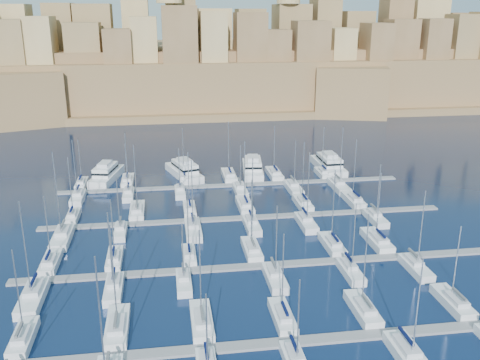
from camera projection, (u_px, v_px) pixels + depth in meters
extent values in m
plane|color=black|center=(255.00, 238.00, 101.94)|extent=(600.00, 600.00, 0.00)
cube|color=slate|center=(299.00, 341.00, 69.83)|extent=(84.00, 2.00, 0.40)
cube|color=slate|center=(267.00, 265.00, 90.57)|extent=(84.00, 2.00, 0.40)
cube|color=slate|center=(247.00, 218.00, 111.31)|extent=(84.00, 2.00, 0.40)
cube|color=slate|center=(233.00, 185.00, 132.05)|extent=(84.00, 2.00, 0.40)
cube|color=white|center=(23.00, 339.00, 69.79)|extent=(2.56, 8.52, 1.63)
cube|color=silver|center=(21.00, 335.00, 68.63)|extent=(1.79, 3.83, 0.70)
cylinder|color=#9EA0A8|center=(18.00, 292.00, 68.16)|extent=(0.18, 0.18, 11.76)
cube|color=#595B60|center=(19.00, 330.00, 67.91)|extent=(0.35, 3.41, 0.35)
cube|color=white|center=(117.00, 328.00, 72.08)|extent=(2.97, 9.89, 1.69)
cube|color=silver|center=(116.00, 325.00, 70.78)|extent=(2.08, 4.45, 0.70)
cylinder|color=#9EA0A8|center=(114.00, 274.00, 70.14)|extent=(0.18, 0.18, 14.07)
cube|color=#595B60|center=(115.00, 320.00, 69.99)|extent=(0.35, 3.96, 0.35)
cube|color=white|center=(202.00, 322.00, 73.49)|extent=(2.87, 9.58, 1.68)
cube|color=silver|center=(202.00, 318.00, 72.23)|extent=(2.01, 4.31, 0.70)
cylinder|color=#9EA0A8|center=(200.00, 274.00, 71.75)|extent=(0.18, 0.18, 12.74)
cube|color=#595B60|center=(202.00, 314.00, 71.46)|extent=(0.35, 3.83, 0.35)
cube|color=white|center=(282.00, 318.00, 74.63)|extent=(2.60, 8.68, 1.63)
cube|color=silver|center=(284.00, 314.00, 73.45)|extent=(1.82, 3.91, 0.70)
cylinder|color=#9EA0A8|center=(283.00, 273.00, 73.01)|extent=(0.18, 0.18, 11.69)
cube|color=#060E38|center=(285.00, 309.00, 72.72)|extent=(0.35, 3.47, 0.35)
cube|color=white|center=(363.00, 310.00, 76.51)|extent=(2.77, 9.23, 1.66)
cube|color=silver|center=(366.00, 306.00, 75.28)|extent=(1.94, 4.15, 0.70)
cylinder|color=#9EA0A8|center=(365.00, 260.00, 74.60)|extent=(0.18, 0.18, 13.73)
cube|color=#595B60|center=(367.00, 301.00, 74.52)|extent=(0.35, 3.69, 0.35)
cube|color=white|center=(453.00, 303.00, 78.33)|extent=(2.72, 9.07, 1.65)
cube|color=silver|center=(457.00, 299.00, 77.11)|extent=(1.91, 4.08, 0.70)
cylinder|color=#9EA0A8|center=(456.00, 262.00, 76.81)|extent=(0.18, 0.18, 11.12)
cube|color=#595B60|center=(459.00, 294.00, 76.37)|extent=(0.35, 3.63, 0.35)
cylinder|color=#9EA0A8|center=(101.00, 323.00, 57.57)|extent=(0.18, 0.18, 15.85)
cube|color=silver|center=(207.00, 360.00, 63.72)|extent=(1.68, 3.60, 0.70)
cylinder|color=#9EA0A8|center=(207.00, 333.00, 61.18)|extent=(0.18, 0.18, 9.96)
cube|color=#060E38|center=(206.00, 351.00, 63.78)|extent=(0.35, 3.20, 0.35)
cube|color=silver|center=(294.00, 353.00, 65.13)|extent=(1.72, 3.68, 0.70)
cylinder|color=#9EA0A8|center=(298.00, 322.00, 62.41)|extent=(0.18, 0.18, 10.96)
cube|color=#060E38|center=(294.00, 343.00, 65.19)|extent=(0.35, 3.27, 0.35)
cube|color=white|center=(410.00, 359.00, 65.80)|extent=(2.99, 9.97, 1.70)
cube|color=silver|center=(407.00, 346.00, 66.37)|extent=(2.09, 4.49, 0.70)
cylinder|color=#9EA0A8|center=(417.00, 309.00, 63.12)|extent=(0.18, 0.18, 12.85)
cube|color=#060E38|center=(406.00, 336.00, 66.52)|extent=(0.35, 3.99, 0.35)
cube|color=white|center=(51.00, 263.00, 90.59)|extent=(2.65, 8.82, 1.64)
cube|color=silver|center=(49.00, 259.00, 89.40)|extent=(1.85, 3.97, 0.70)
cylinder|color=#9EA0A8|center=(47.00, 228.00, 89.06)|extent=(0.18, 0.18, 11.10)
cube|color=#060E38|center=(48.00, 255.00, 88.66)|extent=(0.35, 3.53, 0.35)
cube|color=white|center=(115.00, 260.00, 91.90)|extent=(2.55, 8.50, 1.62)
cube|color=silver|center=(114.00, 256.00, 90.74)|extent=(1.78, 3.82, 0.70)
cylinder|color=#9EA0A8|center=(112.00, 227.00, 90.52)|extent=(0.18, 0.18, 10.10)
cube|color=#060E38|center=(113.00, 251.00, 90.02)|extent=(0.35, 3.40, 0.35)
cube|color=white|center=(189.00, 256.00, 93.22)|extent=(2.27, 7.58, 1.58)
cube|color=silver|center=(189.00, 252.00, 92.16)|extent=(1.59, 3.41, 0.70)
cylinder|color=#9EA0A8|center=(188.00, 220.00, 91.57)|extent=(0.18, 0.18, 11.64)
cube|color=#060E38|center=(189.00, 248.00, 91.49)|extent=(0.35, 3.03, 0.35)
cube|color=white|center=(252.00, 250.00, 95.47)|extent=(2.73, 9.10, 1.65)
cube|color=silver|center=(253.00, 246.00, 94.26)|extent=(1.91, 4.09, 0.70)
cylinder|color=#9EA0A8|center=(252.00, 213.00, 93.78)|extent=(0.18, 0.18, 12.28)
cube|color=#595B60|center=(253.00, 242.00, 93.51)|extent=(0.35, 3.64, 0.35)
cube|color=white|center=(332.00, 245.00, 97.56)|extent=(2.76, 9.19, 1.66)
cube|color=silver|center=(334.00, 241.00, 96.33)|extent=(1.93, 4.14, 0.70)
cylinder|color=#9EA0A8|center=(333.00, 206.00, 95.71)|extent=(0.18, 0.18, 13.36)
cube|color=#060E38|center=(335.00, 237.00, 95.58)|extent=(0.35, 3.68, 0.35)
cube|color=white|center=(377.00, 241.00, 99.16)|extent=(3.01, 10.04, 1.70)
cube|color=silver|center=(379.00, 237.00, 97.85)|extent=(2.11, 4.52, 0.70)
cylinder|color=#9EA0A8|center=(379.00, 205.00, 97.50)|extent=(0.18, 0.18, 12.29)
cube|color=#060E38|center=(381.00, 233.00, 97.05)|extent=(0.35, 4.02, 0.35)
cube|color=white|center=(33.00, 299.00, 79.47)|extent=(3.18, 10.60, 1.73)
cube|color=silver|center=(33.00, 288.00, 80.10)|extent=(2.23, 4.77, 0.70)
cylinder|color=#9EA0A8|center=(25.00, 250.00, 76.47)|extent=(0.18, 0.18, 14.73)
cube|color=#060E38|center=(33.00, 280.00, 80.28)|extent=(0.35, 4.24, 0.35)
cube|color=white|center=(114.00, 290.00, 81.94)|extent=(2.64, 8.81, 1.64)
cube|color=silver|center=(114.00, 281.00, 82.42)|extent=(1.85, 3.96, 0.70)
cylinder|color=#9EA0A8|center=(110.00, 250.00, 79.44)|extent=(0.18, 0.18, 12.13)
cube|color=#060E38|center=(113.00, 273.00, 82.52)|extent=(0.35, 3.52, 0.35)
cube|color=white|center=(184.00, 284.00, 83.95)|extent=(2.31, 7.71, 1.59)
cube|color=silver|center=(183.00, 275.00, 84.33)|extent=(1.62, 3.47, 0.70)
cylinder|color=#9EA0A8|center=(183.00, 252.00, 81.87)|extent=(0.18, 0.18, 9.66)
cube|color=#595B60|center=(183.00, 268.00, 84.37)|extent=(0.35, 3.09, 0.35)
cube|color=white|center=(275.00, 279.00, 85.31)|extent=(2.71, 9.03, 1.65)
cube|color=silver|center=(274.00, 270.00, 85.80)|extent=(1.90, 4.06, 0.70)
cylinder|color=#9EA0A8|center=(276.00, 242.00, 82.83)|extent=(0.18, 0.18, 11.82)
cube|color=#595B60|center=(274.00, 263.00, 85.91)|extent=(0.35, 3.61, 0.35)
cube|color=white|center=(351.00, 273.00, 87.41)|extent=(2.49, 8.29, 1.61)
cube|color=silver|center=(349.00, 264.00, 87.84)|extent=(1.74, 3.73, 0.70)
cylinder|color=#9EA0A8|center=(354.00, 237.00, 85.03)|extent=(0.18, 0.18, 11.43)
cube|color=#060E38|center=(349.00, 257.00, 87.91)|extent=(0.35, 3.32, 0.35)
cube|color=white|center=(416.00, 269.00, 88.76)|extent=(2.61, 8.69, 1.63)
cube|color=silver|center=(414.00, 260.00, 89.22)|extent=(1.83, 3.91, 0.70)
cylinder|color=#9EA0A8|center=(422.00, 229.00, 86.12)|extent=(0.18, 0.18, 13.01)
cube|color=#595B60|center=(414.00, 253.00, 89.31)|extent=(0.35, 3.48, 0.35)
cube|color=white|center=(73.00, 217.00, 110.85)|extent=(2.29, 7.64, 1.58)
cube|color=silver|center=(72.00, 213.00, 109.79)|extent=(1.61, 3.44, 0.70)
cylinder|color=#9EA0A8|center=(70.00, 185.00, 109.14)|extent=(0.18, 0.18, 12.05)
cube|color=#060E38|center=(71.00, 209.00, 109.11)|extent=(0.35, 3.06, 0.35)
cube|color=white|center=(137.00, 212.00, 113.72)|extent=(2.99, 9.96, 1.70)
cube|color=silver|center=(137.00, 208.00, 112.42)|extent=(2.09, 4.48, 0.70)
cylinder|color=#9EA0A8|center=(135.00, 177.00, 111.86)|extent=(0.18, 0.18, 13.67)
cube|color=#595B60|center=(136.00, 204.00, 111.63)|extent=(0.35, 3.98, 0.35)
cube|color=white|center=(190.00, 210.00, 114.55)|extent=(2.53, 8.45, 1.62)
cube|color=silver|center=(190.00, 207.00, 113.40)|extent=(1.77, 3.80, 0.70)
cylinder|color=#9EA0A8|center=(189.00, 180.00, 112.88)|extent=(0.18, 0.18, 12.00)
cube|color=#060E38|center=(190.00, 203.00, 112.68)|extent=(0.35, 3.38, 0.35)
cube|color=white|center=(245.00, 206.00, 116.90)|extent=(2.98, 9.92, 1.70)
cube|color=silver|center=(246.00, 203.00, 115.60)|extent=(2.08, 4.46, 0.70)
cylinder|color=#9EA0A8|center=(245.00, 172.00, 115.04)|extent=(0.18, 0.18, 13.60)
cube|color=#060E38|center=(246.00, 199.00, 114.81)|extent=(0.35, 3.97, 0.35)
cube|color=white|center=(303.00, 204.00, 118.37)|extent=(2.78, 9.27, 1.66)
cube|color=silver|center=(304.00, 200.00, 117.14)|extent=(1.95, 4.17, 0.70)
cylinder|color=#9EA0A8|center=(303.00, 171.00, 116.55)|extent=(0.18, 0.18, 13.18)
cube|color=#060E38|center=(305.00, 196.00, 116.38)|extent=(0.35, 3.71, 0.35)
cube|color=white|center=(353.00, 201.00, 120.16)|extent=(2.89, 9.63, 1.68)
cube|color=silver|center=(355.00, 197.00, 118.89)|extent=(2.02, 4.33, 0.70)
cylinder|color=#9EA0A8|center=(355.00, 169.00, 118.35)|extent=(0.18, 0.18, 13.22)
cube|color=#060E38|center=(356.00, 194.00, 118.12)|extent=(0.35, 3.85, 0.35)
cube|color=white|center=(62.00, 238.00, 100.33)|extent=(3.16, 10.53, 1.73)
cube|color=silver|center=(63.00, 230.00, 100.96)|extent=(2.21, 4.74, 0.70)
cylinder|color=#9EA0A8|center=(57.00, 195.00, 97.13)|extent=(0.18, 0.18, 16.10)
cube|color=#595B60|center=(62.00, 224.00, 101.13)|extent=(0.35, 4.21, 0.35)
cube|color=white|center=(120.00, 233.00, 103.19)|extent=(2.29, 7.62, 1.58)
cube|color=silver|center=(120.00, 226.00, 103.56)|extent=(1.60, 3.43, 0.70)
cylinder|color=#9EA0A8|center=(118.00, 204.00, 100.97)|extent=(0.18, 0.18, 10.61)
cube|color=#595B60|center=(120.00, 220.00, 103.60)|extent=(0.35, 3.05, 0.35)
cube|color=white|center=(193.00, 231.00, 103.95)|extent=(3.01, 10.04, 1.70)
cube|color=silver|center=(193.00, 223.00, 104.53)|extent=(2.11, 4.52, 0.70)
cylinder|color=#9EA0A8|center=(192.00, 195.00, 101.17)|extent=(0.18, 0.18, 13.50)
cube|color=#060E38|center=(192.00, 217.00, 104.69)|extent=(0.35, 4.01, 0.35)
cube|color=white|center=(252.00, 226.00, 106.11)|extent=(2.66, 8.87, 1.64)
cube|color=silver|center=(251.00, 219.00, 106.59)|extent=(1.86, 3.99, 0.70)
cylinder|color=#9EA0A8|center=(253.00, 191.00, 103.42)|extent=(0.18, 0.18, 13.34)
cube|color=#060E38|center=(251.00, 213.00, 106.69)|extent=(0.35, 3.55, 0.35)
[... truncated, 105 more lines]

